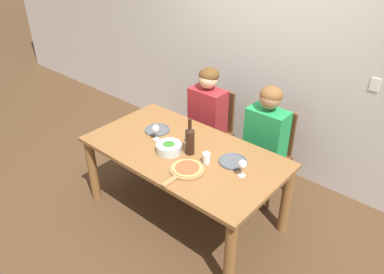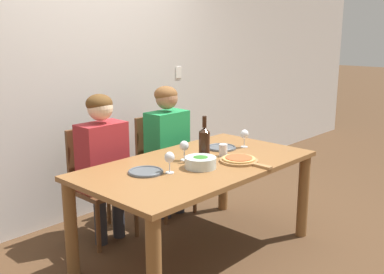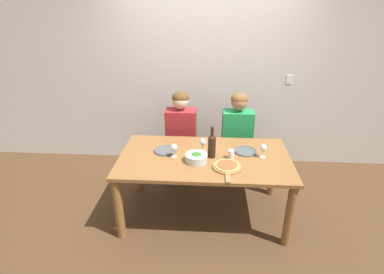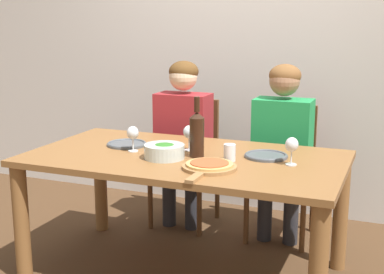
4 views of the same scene
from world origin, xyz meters
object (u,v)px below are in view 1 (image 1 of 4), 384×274
Objects in this scene: dinner_plate_left at (157,130)px; dinner_plate_right at (233,161)px; broccoli_bowl at (169,148)px; chair_right at (269,151)px; pizza_on_board at (187,169)px; wine_glass_left at (156,130)px; wine_glass_centre at (190,134)px; person_woman at (207,112)px; wine_glass_right at (243,165)px; water_tumbler at (206,158)px; chair_left at (212,128)px; wine_bottle at (190,140)px; person_man at (265,134)px.

dinner_plate_left is 0.87m from dinner_plate_right.
dinner_plate_right is (0.52, 0.23, -0.03)m from broccoli_bowl.
broccoli_bowl is (-0.48, -0.94, 0.29)m from chair_right.
pizza_on_board is (0.31, -0.12, -0.03)m from broccoli_bowl.
wine_glass_left is 1.00× the size of wine_glass_centre.
person_woman is 7.99× the size of wine_glass_centre.
wine_glass_right is 0.34m from water_tumbler.
chair_left reaches higher than dinner_plate_right.
wine_glass_centre is at bearing 129.02° from wine_bottle.
wine_glass_centre is (0.06, 0.22, 0.06)m from broccoli_bowl.
wine_glass_centre is (-0.09, 0.12, -0.03)m from wine_bottle.
wine_bottle is (-0.33, -0.72, 0.14)m from person_man.
person_woman is 1.17m from wine_glass_right.
person_woman is 0.96m from dinner_plate_right.
dinner_plate_right is at bearing 24.26° from broccoli_bowl.
dinner_plate_left is at bearing -98.14° from chair_left.
pizza_on_board is at bearing -147.65° from wine_glass_right.
dinner_plate_right is (0.76, -0.70, 0.26)m from chair_left.
wine_glass_right reaches higher than dinner_plate_left.
wine_glass_right reaches higher than water_tumbler.
wine_glass_right is (0.21, -0.70, 0.11)m from person_man.
wine_glass_centre reaches higher than broccoli_bowl.
person_woman and person_man have the same top height.
dinner_plate_left is (-0.83, -0.63, 0.02)m from person_man.
dinner_plate_left is at bearing -138.09° from chair_right.
wine_glass_centre is at bearing 126.43° from pizza_on_board.
wine_glass_left is (-0.54, 0.19, 0.09)m from pizza_on_board.
chair_right is 6.04× the size of wine_glass_right.
wine_glass_centre is (0.30, 0.15, 0.00)m from wine_glass_left.
wine_bottle is (0.39, -0.84, 0.38)m from chair_left.
water_tumbler is at bearing 0.82° from wine_glass_left.
chair_right is 1.09m from broccoli_bowl.
chair_right is 0.75m from dinner_plate_right.
person_woman is 0.72m from person_man.
wine_bottle is at bearing 33.41° from broccoli_bowl.
wine_glass_right reaches higher than dinner_plate_right.
chair_right is 1.14m from dinner_plate_left.
wine_glass_left is at bearing -175.73° from wine_bottle.
dinner_plate_left is at bearing 175.91° from wine_glass_right.
wine_bottle is 0.39m from wine_glass_left.
wine_bottle is 0.15m from wine_glass_centre.
person_woman reaches higher than wine_bottle.
dinner_plate_left is (-0.50, 0.09, -0.13)m from wine_bottle.
person_woman is at bearing 120.16° from pizza_on_board.
water_tumbler is (0.35, 0.08, 0.01)m from broccoli_bowl.
wine_glass_left is at bearing -129.60° from chair_right.
water_tumbler reaches higher than pizza_on_board.
pizza_on_board is at bearing -100.38° from person_man.
water_tumbler is at bearing -99.55° from person_man.
wine_glass_centre is at bearing 26.30° from wine_glass_left.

